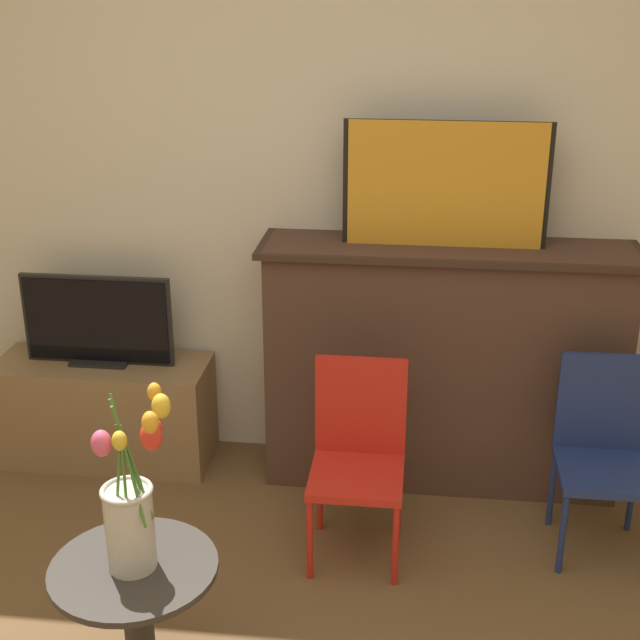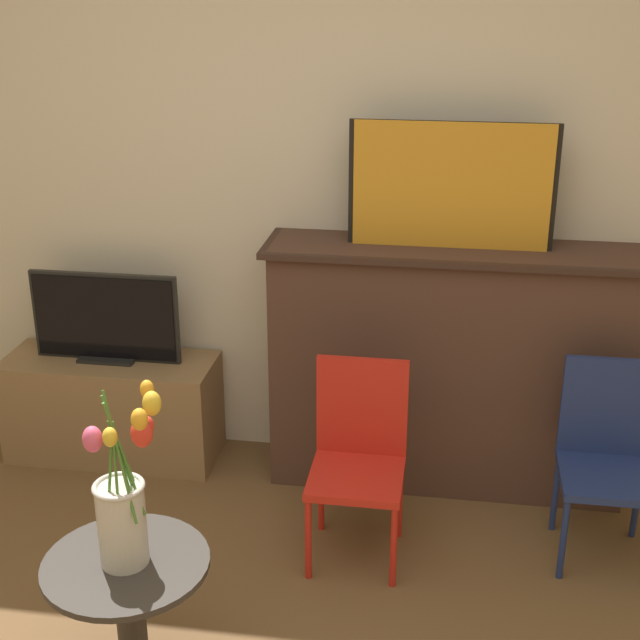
# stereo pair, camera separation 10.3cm
# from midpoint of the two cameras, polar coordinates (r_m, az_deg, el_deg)

# --- Properties ---
(wall_back) EXTENTS (8.00, 0.06, 2.70)m
(wall_back) POSITION_cam_midpoint_polar(r_m,az_deg,el_deg) (3.71, -0.62, 10.53)
(wall_back) COLOR beige
(wall_back) RESTS_ON ground
(fireplace_mantel) EXTENTS (1.51, 0.39, 1.04)m
(fireplace_mantel) POSITION_cam_midpoint_polar(r_m,az_deg,el_deg) (3.73, 7.09, -2.74)
(fireplace_mantel) COLOR #4C3328
(fireplace_mantel) RESTS_ON ground
(painting) EXTENTS (0.80, 0.03, 0.49)m
(painting) POSITION_cam_midpoint_polar(r_m,az_deg,el_deg) (3.50, 7.21, 8.59)
(painting) COLOR black
(painting) RESTS_ON fireplace_mantel
(tv_stand) EXTENTS (0.93, 0.36, 0.47)m
(tv_stand) POSITION_cam_midpoint_polar(r_m,az_deg,el_deg) (4.10, -14.27, -5.66)
(tv_stand) COLOR olive
(tv_stand) RESTS_ON ground
(tv_monitor) EXTENTS (0.65, 0.12, 0.40)m
(tv_monitor) POSITION_cam_midpoint_polar(r_m,az_deg,el_deg) (3.93, -14.80, -0.12)
(tv_monitor) COLOR black
(tv_monitor) RESTS_ON tv_stand
(chair_red) EXTENTS (0.34, 0.34, 0.74)m
(chair_red) POSITION_cam_midpoint_polar(r_m,az_deg,el_deg) (3.31, 1.57, -8.32)
(chair_red) COLOR red
(chair_red) RESTS_ON ground
(chair_blue) EXTENTS (0.34, 0.34, 0.74)m
(chair_blue) POSITION_cam_midpoint_polar(r_m,az_deg,el_deg) (3.48, 16.86, -7.71)
(chair_blue) COLOR navy
(chair_blue) RESTS_ON ground
(side_table) EXTENTS (0.48, 0.48, 0.48)m
(side_table) POSITION_cam_midpoint_polar(r_m,az_deg,el_deg) (2.79, -12.68, -17.79)
(side_table) COLOR #332D28
(side_table) RESTS_ON ground
(vase_tulips) EXTENTS (0.22, 0.23, 0.55)m
(vase_tulips) POSITION_cam_midpoint_polar(r_m,az_deg,el_deg) (2.57, -13.13, -11.72)
(vase_tulips) COLOR beige
(vase_tulips) RESTS_ON side_table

